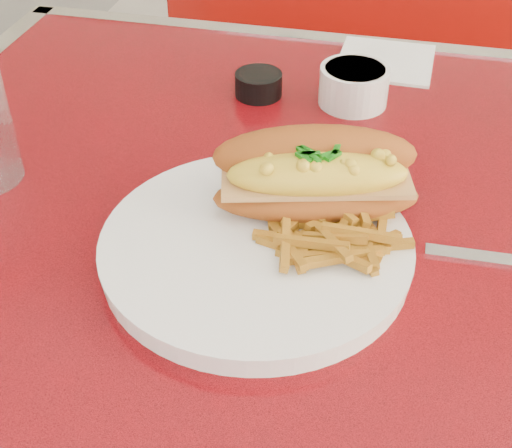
% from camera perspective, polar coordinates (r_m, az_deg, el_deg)
% --- Properties ---
extents(diner_table, '(1.23, 0.83, 0.77)m').
position_cam_1_polar(diner_table, '(0.83, 11.00, -8.18)').
color(diner_table, red).
rests_on(diner_table, ground).
extents(booth_bench_far, '(1.20, 0.51, 0.90)m').
position_cam_1_polar(booth_bench_far, '(1.67, 11.86, 4.23)').
color(booth_bench_far, maroon).
rests_on(booth_bench_far, ground).
extents(dinner_plate, '(0.30, 0.30, 0.02)m').
position_cam_1_polar(dinner_plate, '(0.65, 0.00, -1.96)').
color(dinner_plate, white).
rests_on(dinner_plate, diner_table).
extents(mac_hoagie, '(0.21, 0.14, 0.09)m').
position_cam_1_polar(mac_hoagie, '(0.67, 4.82, 3.90)').
color(mac_hoagie, '#A7521A').
rests_on(mac_hoagie, dinner_plate).
extents(fries_pile, '(0.11, 0.10, 0.03)m').
position_cam_1_polar(fries_pile, '(0.64, 6.29, -0.37)').
color(fries_pile, '#BC7F20').
rests_on(fries_pile, dinner_plate).
extents(fork, '(0.04, 0.16, 0.00)m').
position_cam_1_polar(fork, '(0.70, 4.28, 2.09)').
color(fork, silver).
rests_on(fork, dinner_plate).
extents(gravy_ramekin, '(0.09, 0.09, 0.05)m').
position_cam_1_polar(gravy_ramekin, '(0.90, 7.84, 11.00)').
color(gravy_ramekin, white).
rests_on(gravy_ramekin, diner_table).
extents(sauce_cup_left, '(0.07, 0.07, 0.03)m').
position_cam_1_polar(sauce_cup_left, '(0.91, 0.21, 11.19)').
color(sauce_cup_left, black).
rests_on(sauce_cup_left, diner_table).
extents(paper_napkin, '(0.13, 0.13, 0.00)m').
position_cam_1_polar(paper_napkin, '(1.02, 10.32, 12.71)').
color(paper_napkin, white).
rests_on(paper_napkin, diner_table).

